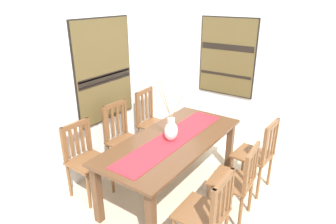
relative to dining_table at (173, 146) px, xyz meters
The scene contains 13 objects.
wall_back 1.41m from the dining_table, 103.11° to the left, with size 6.40×0.12×2.70m, color white.
wall_side 1.87m from the dining_table, 23.38° to the right, with size 0.12×6.40×2.70m, color white.
dining_table is the anchor object (origin of this frame).
table_runner 0.10m from the dining_table, 135.00° to the right, with size 1.78×0.36×0.01m, color #B7232D.
centerpiece_vase 0.24m from the dining_table, behind, with size 0.30×0.27×0.73m.
chair_0 0.81m from the dining_table, 90.11° to the left, with size 0.45×0.45×0.98m.
chair_1 0.82m from the dining_table, 90.31° to the right, with size 0.45×0.45×0.89m.
chair_2 1.05m from the dining_table, 126.80° to the left, with size 0.44×0.44×0.91m.
chair_3 1.02m from the dining_table, 128.56° to the right, with size 0.42×0.42×0.90m.
chair_4 1.07m from the dining_table, 51.45° to the left, with size 0.44×0.44×0.98m.
chair_5 1.04m from the dining_table, 52.09° to the right, with size 0.45×0.45×0.94m.
painting_on_back_wall 1.33m from the dining_table, 87.84° to the left, with size 0.96×0.05×1.34m.
painting_on_side_wall 1.72m from the dining_table, ahead, with size 0.05×0.87×1.15m.
Camera 1 is at (-2.26, -1.00, 2.29)m, focal length 31.22 mm.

